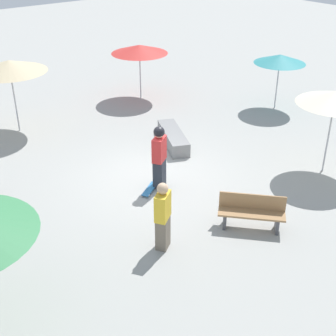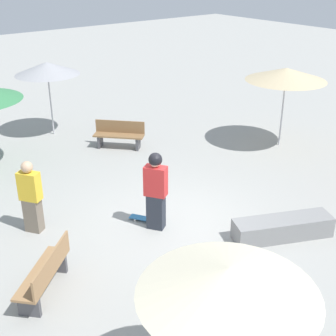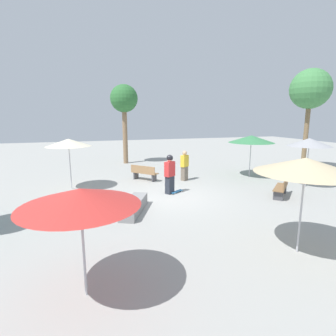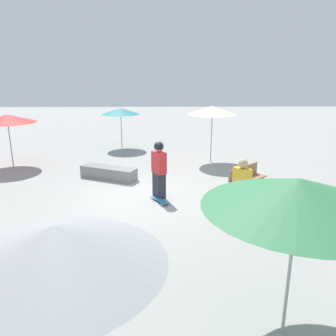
% 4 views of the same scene
% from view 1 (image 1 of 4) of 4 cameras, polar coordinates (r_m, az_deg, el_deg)
% --- Properties ---
extents(ground_plane, '(60.00, 60.00, 0.00)m').
position_cam_1_polar(ground_plane, '(13.59, -1.60, -1.29)').
color(ground_plane, '#9E9E99').
extents(skater_main, '(0.49, 0.55, 1.83)m').
position_cam_1_polar(skater_main, '(12.72, -1.07, 1.57)').
color(skater_main, '#282D38').
rests_on(skater_main, ground_plane).
extents(skateboard, '(0.60, 0.78, 0.07)m').
position_cam_1_polar(skateboard, '(12.97, -2.22, -2.57)').
color(skateboard, teal).
rests_on(skateboard, ground_plane).
extents(concrete_ledge, '(2.23, 1.44, 0.46)m').
position_cam_1_polar(concrete_ledge, '(15.55, 0.63, 3.69)').
color(concrete_ledge, gray).
rests_on(concrete_ledge, ground_plane).
extents(bench_far, '(1.48, 1.40, 0.85)m').
position_cam_1_polar(bench_far, '(11.50, 10.15, -5.34)').
color(bench_far, '#47474C').
rests_on(bench_far, ground_plane).
extents(shade_umbrella_teal, '(1.96, 1.96, 2.13)m').
position_cam_1_polar(shade_umbrella_teal, '(18.59, 13.49, 12.80)').
color(shade_umbrella_teal, '#B7B7BC').
rests_on(shade_umbrella_teal, ground_plane).
extents(shade_umbrella_red, '(2.27, 2.27, 2.21)m').
position_cam_1_polar(shade_umbrella_red, '(19.24, -3.50, 14.27)').
color(shade_umbrella_red, '#B7B7BC').
rests_on(shade_umbrella_red, ground_plane).
extents(shade_umbrella_tan, '(2.49, 2.49, 2.53)m').
position_cam_1_polar(shade_umbrella_tan, '(16.72, -18.79, 11.69)').
color(shade_umbrella_tan, '#B7B7BC').
rests_on(shade_umbrella_tan, ground_plane).
extents(shade_umbrella_cream, '(2.15, 2.15, 2.49)m').
position_cam_1_polar(shade_umbrella_cream, '(13.87, 19.73, 8.11)').
color(shade_umbrella_cream, '#B7B7BC').
rests_on(shade_umbrella_cream, ground_plane).
extents(bystander_watching, '(0.47, 0.53, 1.69)m').
position_cam_1_polar(bystander_watching, '(10.44, -0.64, -5.91)').
color(bystander_watching, '#726656').
rests_on(bystander_watching, ground_plane).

